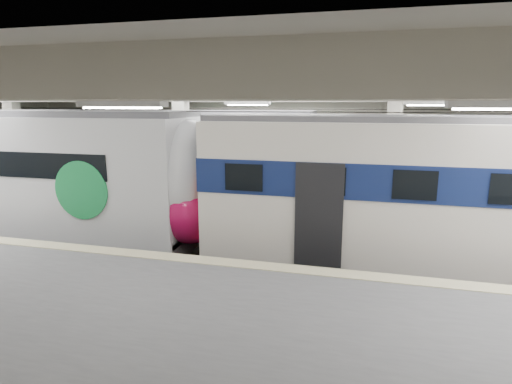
# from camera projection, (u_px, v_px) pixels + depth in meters

# --- Properties ---
(station_hall) EXTENTS (36.00, 24.00, 5.75)m
(station_hall) POSITION_uv_depth(u_px,v_px,m) (211.00, 167.00, 11.76)
(station_hall) COLOR black
(station_hall) RESTS_ON ground
(modern_emu) EXTENTS (14.73, 3.04, 4.71)m
(modern_emu) POSITION_uv_depth(u_px,v_px,m) (50.00, 178.00, 15.28)
(modern_emu) COLOR silver
(modern_emu) RESTS_ON ground
(older_rer) EXTENTS (14.08, 3.11, 4.62)m
(older_rer) POSITION_uv_depth(u_px,v_px,m) (449.00, 195.00, 11.99)
(older_rer) COLOR silver
(older_rer) RESTS_ON ground
(far_train) EXTENTS (14.60, 3.23, 4.62)m
(far_train) POSITION_uv_depth(u_px,v_px,m) (158.00, 158.00, 20.11)
(far_train) COLOR silver
(far_train) RESTS_ON ground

